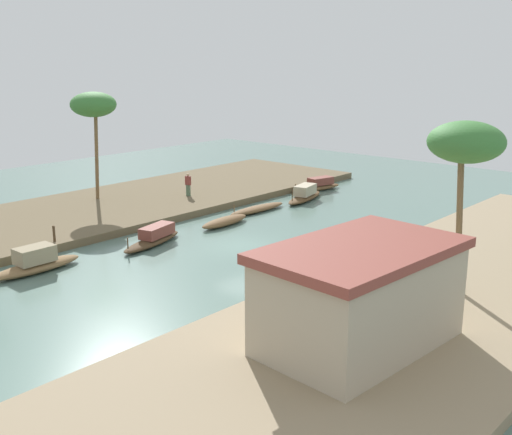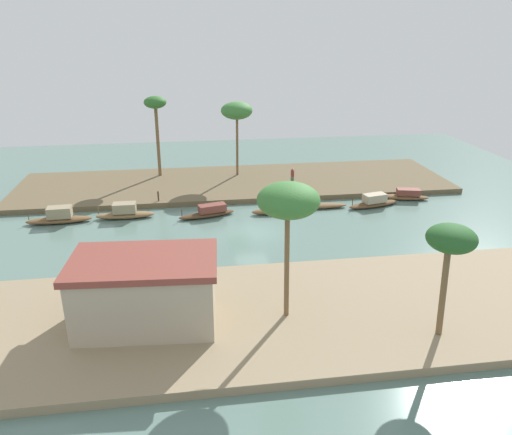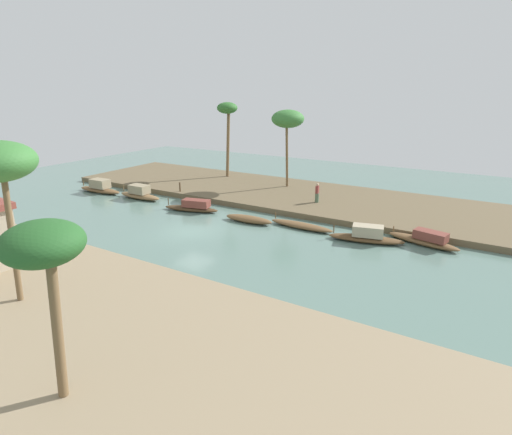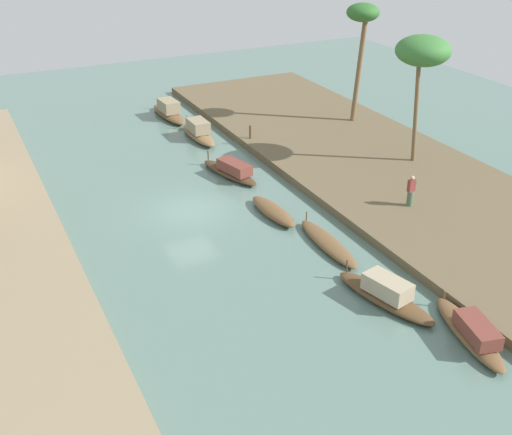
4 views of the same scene
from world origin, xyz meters
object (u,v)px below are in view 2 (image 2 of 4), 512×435
at_px(sampan_with_tall_canopy, 405,195).
at_px(palm_tree_right_tall, 451,242).
at_px(sampan_midstream, 59,217).
at_px(palm_tree_left_near, 237,111).
at_px(palm_tree_left_far, 155,107).
at_px(palm_tree_right_short, 288,202).
at_px(sampan_with_red_awning, 275,211).
at_px(sampan_near_left_bank, 209,212).
at_px(mooring_post, 158,196).
at_px(sampan_open_hull, 125,213).
at_px(riverside_building, 146,290).
at_px(person_on_near_bank, 292,177).
at_px(sampan_downstream_large, 318,206).
at_px(sampan_foreground, 374,202).

relative_size(sampan_with_tall_canopy, palm_tree_right_tall, 0.83).
xyz_separation_m(sampan_midstream, palm_tree_left_near, (-15.58, -9.97, 6.53)).
relative_size(palm_tree_left_far, palm_tree_right_short, 1.10).
xyz_separation_m(sampan_with_red_awning, palm_tree_right_tall, (-4.90, 18.97, 5.19)).
relative_size(sampan_near_left_bank, mooring_post, 5.59).
xyz_separation_m(sampan_near_left_bank, mooring_post, (4.25, -3.28, 0.52)).
distance_m(sampan_open_hull, palm_tree_left_far, 13.25).
bearing_deg(palm_tree_left_far, sampan_open_hull, 77.18).
bearing_deg(riverside_building, palm_tree_left_far, -85.28).
distance_m(person_on_near_bank, palm_tree_right_short, 23.92).
bearing_deg(sampan_near_left_bank, sampan_with_red_awning, 164.69).
xyz_separation_m(sampan_midstream, sampan_open_hull, (-5.14, -0.33, -0.00)).
distance_m(sampan_with_tall_canopy, person_on_near_bank, 10.63).
distance_m(sampan_with_tall_canopy, palm_tree_left_far, 25.48).
bearing_deg(palm_tree_left_near, sampan_with_tall_canopy, 149.58).
distance_m(sampan_downstream_large, riverside_building, 21.72).
distance_m(person_on_near_bank, riverside_building, 25.69).
bearing_deg(sampan_foreground, sampan_downstream_large, -16.81).
height_order(sampan_downstream_large, sampan_with_red_awning, sampan_downstream_large).
xyz_separation_m(palm_tree_left_near, riverside_building, (7.59, 26.35, -4.71)).
relative_size(person_on_near_bank, palm_tree_right_tall, 0.29).
xyz_separation_m(sampan_downstream_large, person_on_near_bank, (1.15, -5.66, 1.02)).
bearing_deg(sampan_downstream_large, sampan_foreground, 179.04).
bearing_deg(palm_tree_left_far, riverside_building, 90.73).
height_order(sampan_with_red_awning, palm_tree_left_near, palm_tree_left_near).
xyz_separation_m(person_on_near_bank, palm_tree_left_far, (12.86, -5.29, 6.20)).
bearing_deg(riverside_building, palm_tree_right_tall, 172.17).
distance_m(sampan_with_tall_canopy, mooring_post, 22.33).
relative_size(sampan_midstream, palm_tree_left_near, 0.70).
bearing_deg(sampan_open_hull, sampan_midstream, 3.31).
bearing_deg(sampan_with_tall_canopy, sampan_open_hull, 16.05).
bearing_deg(palm_tree_right_short, sampan_with_red_awning, -98.25).
relative_size(sampan_with_tall_canopy, palm_tree_left_far, 0.60).
bearing_deg(sampan_open_hull, mooring_post, -135.46).
relative_size(sampan_midstream, palm_tree_right_tall, 0.90).
distance_m(mooring_post, palm_tree_right_tall, 27.16).
bearing_deg(sampan_midstream, mooring_post, -162.13).
xyz_separation_m(person_on_near_bank, mooring_post, (12.72, 3.08, -0.31)).
bearing_deg(sampan_with_red_awning, palm_tree_left_near, -81.82).
xyz_separation_m(sampan_near_left_bank, palm_tree_left_far, (4.39, -11.65, 7.03)).
bearing_deg(riverside_building, sampan_midstream, -59.98).
height_order(person_on_near_bank, palm_tree_right_short, palm_tree_right_short).
distance_m(palm_tree_right_short, riverside_building, 8.56).
relative_size(sampan_near_left_bank, palm_tree_left_far, 0.61).
bearing_deg(palm_tree_left_near, sampan_downstream_large, 122.32).
height_order(mooring_post, palm_tree_left_near, palm_tree_left_near).
height_order(sampan_with_red_awning, sampan_open_hull, sampan_open_hull).
bearing_deg(sampan_near_left_bank, palm_tree_right_tall, 104.73).
relative_size(sampan_downstream_large, palm_tree_right_tall, 0.87).
relative_size(palm_tree_left_far, riverside_building, 1.05).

